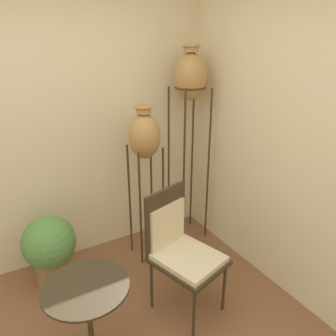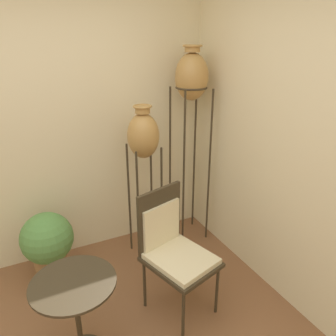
{
  "view_description": "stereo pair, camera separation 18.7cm",
  "coord_description": "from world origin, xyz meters",
  "px_view_note": "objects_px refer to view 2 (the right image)",
  "views": [
    {
      "loc": [
        -0.32,
        -1.21,
        2.07
      ],
      "look_at": [
        1.18,
        1.36,
        0.87
      ],
      "focal_mm": 35.0,
      "sensor_mm": 36.0,
      "label": 1
    },
    {
      "loc": [
        -0.15,
        -1.3,
        2.07
      ],
      "look_at": [
        1.18,
        1.36,
        0.87
      ],
      "focal_mm": 35.0,
      "sensor_mm": 36.0,
      "label": 2
    }
  ],
  "objects_px": {
    "side_table": "(76,303)",
    "potted_plant": "(48,244)",
    "vase_stand_medium": "(143,139)",
    "vase_stand_tall": "(192,82)",
    "chair": "(173,246)"
  },
  "relations": [
    {
      "from": "side_table",
      "to": "potted_plant",
      "type": "height_order",
      "value": "potted_plant"
    },
    {
      "from": "vase_stand_medium",
      "to": "side_table",
      "type": "distance_m",
      "value": 1.45
    },
    {
      "from": "vase_stand_tall",
      "to": "vase_stand_medium",
      "type": "relative_size",
      "value": 1.32
    },
    {
      "from": "vase_stand_tall",
      "to": "potted_plant",
      "type": "xyz_separation_m",
      "value": [
        -1.47,
        -0.09,
        -1.29
      ]
    },
    {
      "from": "vase_stand_tall",
      "to": "side_table",
      "type": "relative_size",
      "value": 3.09
    },
    {
      "from": "vase_stand_tall",
      "to": "side_table",
      "type": "xyz_separation_m",
      "value": [
        -1.41,
        -0.99,
        -1.2
      ]
    },
    {
      "from": "vase_stand_medium",
      "to": "potted_plant",
      "type": "height_order",
      "value": "vase_stand_medium"
    },
    {
      "from": "chair",
      "to": "potted_plant",
      "type": "xyz_separation_m",
      "value": [
        -0.84,
        0.74,
        -0.18
      ]
    },
    {
      "from": "vase_stand_medium",
      "to": "chair",
      "type": "relative_size",
      "value": 1.52
    },
    {
      "from": "vase_stand_tall",
      "to": "side_table",
      "type": "height_order",
      "value": "vase_stand_tall"
    },
    {
      "from": "vase_stand_tall",
      "to": "chair",
      "type": "bearing_deg",
      "value": -126.76
    },
    {
      "from": "vase_stand_medium",
      "to": "chair",
      "type": "distance_m",
      "value": 0.99
    },
    {
      "from": "side_table",
      "to": "potted_plant",
      "type": "bearing_deg",
      "value": 93.92
    },
    {
      "from": "vase_stand_medium",
      "to": "vase_stand_tall",
      "type": "bearing_deg",
      "value": 10.19
    },
    {
      "from": "chair",
      "to": "vase_stand_medium",
      "type": "bearing_deg",
      "value": 67.49
    }
  ]
}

